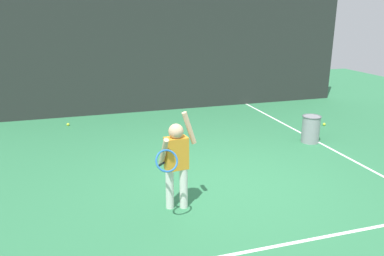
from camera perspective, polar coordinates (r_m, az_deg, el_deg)
The scene contains 12 objects.
ground_plane at distance 6.13m, azimuth 5.28°, elevation -8.11°, with size 20.00×20.00×0.00m, color #2D7247.
court_line_baseline at distance 4.76m, azimuth 13.59°, elevation -16.57°, with size 9.00×0.05×0.00m, color white.
court_line_sideline at distance 8.13m, azimuth 19.37°, elevation -2.56°, with size 0.05×9.00×0.00m, color white.
back_fence_windscreen at distance 10.20m, azimuth -4.92°, elevation 13.54°, with size 10.59×0.08×3.96m, color #282D2B.
fence_post_1 at distance 10.03m, azimuth -19.90°, elevation 12.99°, with size 0.09×0.09×4.11m, color slate.
fence_post_2 at distance 10.25m, azimuth -5.01°, elevation 13.97°, with size 0.09×0.09×4.11m, color slate.
fence_post_3 at distance 11.08m, azimuth 8.52°, elevation 14.09°, with size 0.09×0.09×4.11m, color slate.
fence_post_4 at distance 12.40m, azimuth 19.66°, elevation 13.61°, with size 0.09×0.09×4.11m, color slate.
tennis_player at distance 5.07m, azimuth -2.41°, elevation -4.64°, with size 0.68×0.62×1.35m.
ball_hopper at distance 8.19m, azimuth 17.32°, elevation -0.10°, with size 0.38×0.38×0.56m.
tennis_ball_1 at distance 9.47m, azimuth -18.03°, elevation 0.51°, with size 0.07×0.07×0.07m, color #CCE033.
tennis_ball_4 at distance 9.55m, azimuth 19.14°, elevation 0.53°, with size 0.07×0.07×0.07m, color #CCE033.
Camera 1 is at (-2.14, -5.12, 2.60)m, focal length 35.71 mm.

